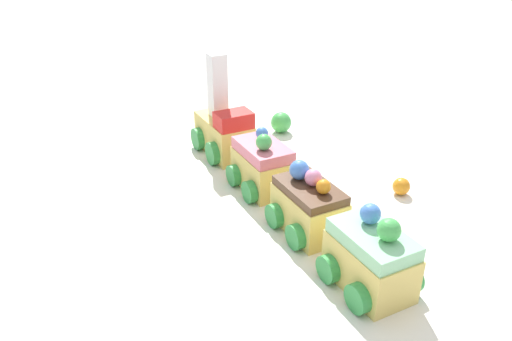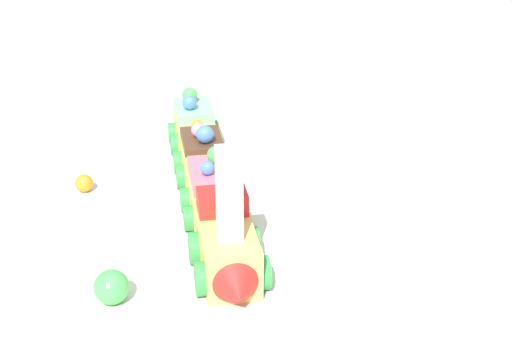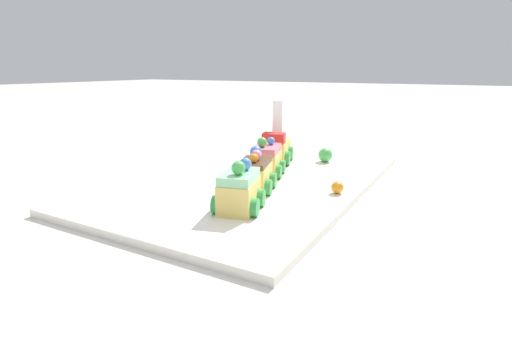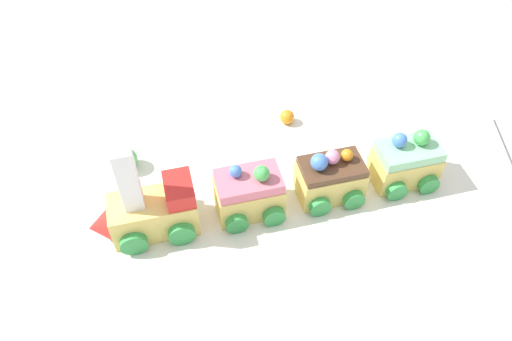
# 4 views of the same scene
# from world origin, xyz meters

# --- Properties ---
(ground_plane) EXTENTS (10.00, 10.00, 0.00)m
(ground_plane) POSITION_xyz_m (0.00, 0.00, 0.00)
(ground_plane) COLOR beige
(display_board) EXTENTS (0.61, 0.40, 0.01)m
(display_board) POSITION_xyz_m (0.00, 0.00, 0.01)
(display_board) COLOR white
(display_board) RESTS_ON ground_plane
(cake_train_locomotive) EXTENTS (0.13, 0.09, 0.13)m
(cake_train_locomotive) POSITION_xyz_m (0.14, 0.02, 0.04)
(cake_train_locomotive) COLOR #EACC66
(cake_train_locomotive) RESTS_ON display_board
(cake_car_strawberry) EXTENTS (0.09, 0.08, 0.07)m
(cake_car_strawberry) POSITION_xyz_m (0.03, -0.01, 0.04)
(cake_car_strawberry) COLOR #EACC66
(cake_car_strawberry) RESTS_ON display_board
(cake_car_chocolate) EXTENTS (0.09, 0.08, 0.07)m
(cake_car_chocolate) POSITION_xyz_m (-0.07, -0.04, 0.04)
(cake_car_chocolate) COLOR #EACC66
(cake_car_chocolate) RESTS_ON display_board
(cake_car_mint) EXTENTS (0.09, 0.08, 0.08)m
(cake_car_mint) POSITION_xyz_m (-0.16, -0.07, 0.04)
(cake_car_mint) COLOR #EACC66
(cake_car_mint) RESTS_ON display_board
(gumball_green) EXTENTS (0.03, 0.03, 0.03)m
(gumball_green) POSITION_xyz_m (0.19, -0.07, 0.03)
(gumball_green) COLOR #4CBC56
(gumball_green) RESTS_ON display_board
(gumball_orange) EXTENTS (0.02, 0.02, 0.02)m
(gumball_orange) POSITION_xyz_m (-0.02, -0.17, 0.02)
(gumball_orange) COLOR orange
(gumball_orange) RESTS_ON display_board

